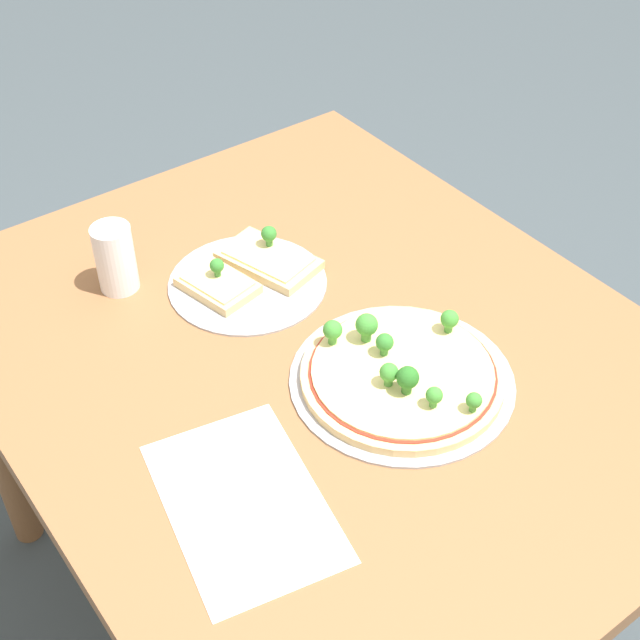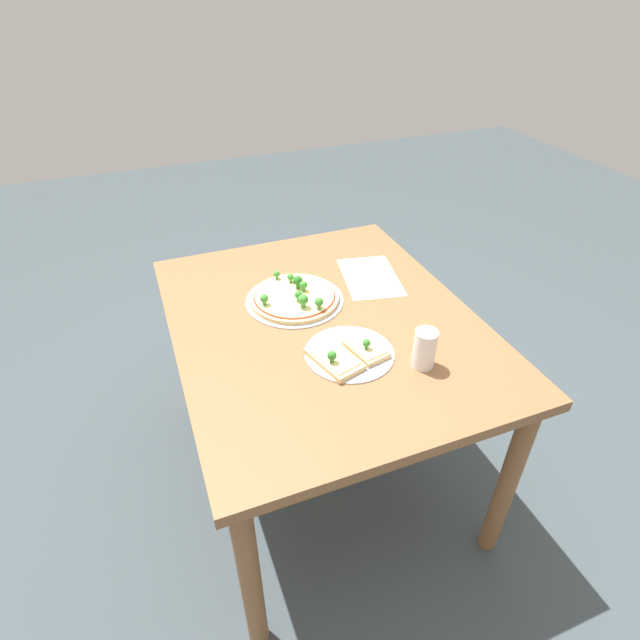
# 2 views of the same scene
# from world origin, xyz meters

# --- Properties ---
(ground_plane) EXTENTS (8.00, 8.00, 0.00)m
(ground_plane) POSITION_xyz_m (0.00, 0.00, 0.00)
(ground_plane) COLOR #3D474C
(dining_table) EXTENTS (1.17, 0.95, 0.73)m
(dining_table) POSITION_xyz_m (0.00, 0.00, 0.64)
(dining_table) COLOR brown
(dining_table) RESTS_ON ground_plane
(pizza_tray_whole) EXTENTS (0.34, 0.34, 0.07)m
(pizza_tray_whole) POSITION_xyz_m (0.14, 0.05, 0.75)
(pizza_tray_whole) COLOR #A3A3A8
(pizza_tray_whole) RESTS_ON dining_table
(pizza_tray_slice) EXTENTS (0.27, 0.27, 0.06)m
(pizza_tray_slice) POSITION_xyz_m (-0.20, 0.00, 0.75)
(pizza_tray_slice) COLOR #A3A3A8
(pizza_tray_slice) RESTS_ON dining_table
(drinking_cup) EXTENTS (0.07, 0.07, 0.12)m
(drinking_cup) POSITION_xyz_m (-0.31, -0.18, 0.79)
(drinking_cup) COLOR white
(drinking_cup) RESTS_ON dining_table
(paper_menu) EXTENTS (0.33, 0.25, 0.00)m
(paper_menu) POSITION_xyz_m (0.18, -0.26, 0.74)
(paper_menu) COLOR white
(paper_menu) RESTS_ON dining_table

